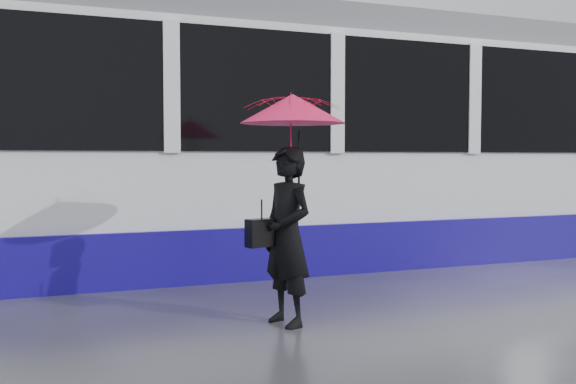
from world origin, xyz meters
name	(u,v)px	position (x,y,z in m)	size (l,w,h in m)	color
ground	(243,308)	(0.00, 0.00, 0.00)	(90.00, 90.00, 0.00)	#2A2A2F
rails	(186,266)	(0.00, 2.50, 0.01)	(34.00, 1.51, 0.02)	#3F3D38
tram	(331,143)	(2.09, 2.50, 1.64)	(26.00, 2.56, 3.35)	white
woman	(287,236)	(0.18, -0.71, 0.76)	(0.55, 0.36, 1.52)	black
umbrella	(293,129)	(0.23, -0.71, 1.66)	(1.11, 1.11, 1.02)	#FF1581
handbag	(262,233)	(-0.04, -0.69, 0.80)	(0.29, 0.19, 0.41)	black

